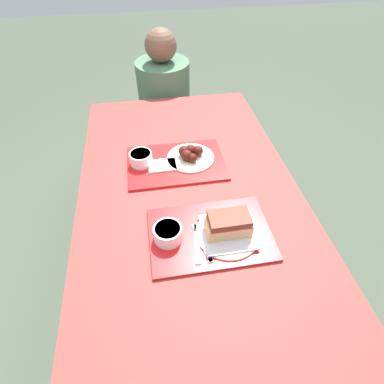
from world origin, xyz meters
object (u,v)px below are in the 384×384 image
object	(u,v)px
tray_near	(210,234)
bowl_coleslaw_far	(141,158)
bowl_coleslaw_near	(168,233)
wings_plate_far	(190,155)
person_seated_across	(164,90)
tray_far	(176,163)
brisket_sandwich_plate	(228,228)

from	to	relation	value
tray_near	bowl_coleslaw_far	distance (m)	0.50
bowl_coleslaw_near	wings_plate_far	world-z (taller)	wings_plate_far
bowl_coleslaw_near	bowl_coleslaw_far	size ratio (longest dim) A/B	1.00
tray_near	wings_plate_far	xyz separation A→B (m)	(-0.00, 0.44, 0.03)
wings_plate_far	tray_near	bearing A→B (deg)	-89.74
bowl_coleslaw_near	person_seated_across	xyz separation A→B (m)	(0.11, 1.28, -0.10)
tray_far	bowl_coleslaw_far	world-z (taller)	bowl_coleslaw_far
brisket_sandwich_plate	tray_near	bearing A→B (deg)	166.66
bowl_coleslaw_near	wings_plate_far	bearing A→B (deg)	71.06
bowl_coleslaw_near	brisket_sandwich_plate	world-z (taller)	brisket_sandwich_plate
tray_near	person_seated_across	xyz separation A→B (m)	(-0.05, 1.29, -0.06)
tray_far	person_seated_across	world-z (taller)	person_seated_across
tray_near	person_seated_across	distance (m)	1.29
brisket_sandwich_plate	person_seated_across	size ratio (longest dim) A/B	0.35
bowl_coleslaw_near	wings_plate_far	distance (m)	0.47
tray_near	person_seated_across	size ratio (longest dim) A/B	0.67
person_seated_across	brisket_sandwich_plate	bearing A→B (deg)	-85.32
bowl_coleslaw_near	bowl_coleslaw_far	world-z (taller)	same
tray_near	person_seated_across	world-z (taller)	person_seated_across
tray_near	brisket_sandwich_plate	bearing A→B (deg)	-13.34
tray_near	bowl_coleslaw_near	bearing A→B (deg)	179.30
bowl_coleslaw_near	brisket_sandwich_plate	distance (m)	0.21
brisket_sandwich_plate	bowl_coleslaw_far	distance (m)	0.54
tray_far	person_seated_across	bearing A→B (deg)	88.37
brisket_sandwich_plate	bowl_coleslaw_far	size ratio (longest dim) A/B	2.26
bowl_coleslaw_far	person_seated_across	bearing A→B (deg)	77.85
bowl_coleslaw_near	tray_near	bearing A→B (deg)	-0.70
tray_far	bowl_coleslaw_near	distance (m)	0.43
tray_far	bowl_coleslaw_far	size ratio (longest dim) A/B	4.33
bowl_coleslaw_near	brisket_sandwich_plate	xyz separation A→B (m)	(0.21, -0.02, 0.00)
bowl_coleslaw_near	person_seated_across	world-z (taller)	person_seated_across
bowl_coleslaw_far	wings_plate_far	bearing A→B (deg)	-0.34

